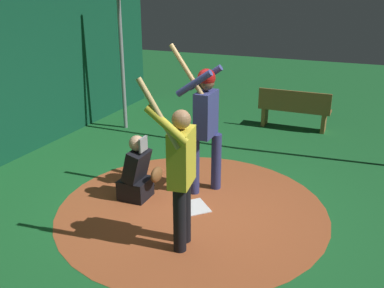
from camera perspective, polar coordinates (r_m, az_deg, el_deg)
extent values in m
plane|color=#195B28|center=(5.90, 0.00, -8.66)|extent=(26.03, 26.03, 0.00)
cylinder|color=#9E4C28|center=(5.90, 0.00, -8.63)|extent=(3.69, 3.69, 0.01)
cube|color=white|center=(5.89, 0.00, -8.56)|extent=(0.59, 0.59, 0.01)
cylinder|color=navy|center=(6.28, 3.29, -2.40)|extent=(0.15, 0.15, 0.87)
cylinder|color=navy|center=(6.13, 0.31, -2.97)|extent=(0.15, 0.15, 0.87)
cube|color=navy|center=(5.94, 1.90, 4.04)|extent=(0.22, 0.44, 0.65)
cylinder|color=navy|center=(6.04, 1.75, 8.91)|extent=(0.52, 0.09, 0.40)
cylinder|color=navy|center=(5.68, 0.27, 8.16)|extent=(0.52, 0.09, 0.40)
sphere|color=brown|center=(5.83, 1.95, 8.32)|extent=(0.22, 0.22, 0.22)
sphere|color=#A51414|center=(5.81, 1.96, 8.91)|extent=(0.25, 0.25, 0.25)
cylinder|color=tan|center=(5.76, -0.58, 9.72)|extent=(0.54, 0.06, 0.73)
cube|color=black|center=(6.17, -7.64, -5.92)|extent=(0.40, 0.40, 0.29)
cube|color=black|center=(6.00, -7.48, -2.85)|extent=(0.31, 0.40, 0.48)
sphere|color=tan|center=(5.86, -7.46, 0.09)|extent=(0.22, 0.22, 0.22)
cube|color=gray|center=(5.81, -6.61, -0.04)|extent=(0.03, 0.20, 0.20)
ellipsoid|color=brown|center=(5.97, -4.81, -4.14)|extent=(0.12, 0.28, 0.22)
cylinder|color=black|center=(5.02, -1.01, -9.03)|extent=(0.15, 0.15, 0.81)
cylinder|color=black|center=(4.86, -1.67, -10.16)|extent=(0.15, 0.15, 0.81)
cube|color=gold|center=(4.62, -1.41, -1.81)|extent=(0.28, 0.45, 0.64)
cylinder|color=gold|center=(4.78, -0.74, -0.36)|extent=(0.09, 0.09, 0.54)
cylinder|color=gold|center=(4.31, -3.49, 2.57)|extent=(0.48, 0.16, 0.41)
sphere|color=#9E704C|center=(4.47, -1.46, 3.34)|extent=(0.21, 0.21, 0.21)
cylinder|color=tan|center=(4.31, -4.53, 4.08)|extent=(0.47, 0.13, 0.74)
cylinder|color=gray|center=(8.87, -9.50, 12.19)|extent=(0.08, 0.08, 3.24)
cube|color=olive|center=(9.23, 13.65, 4.62)|extent=(1.49, 0.36, 0.05)
cube|color=olive|center=(9.02, 13.59, 5.73)|extent=(1.49, 0.04, 0.40)
cube|color=olive|center=(9.41, 9.80, 3.77)|extent=(0.08, 0.32, 0.40)
cube|color=olive|center=(9.22, 17.34, 2.77)|extent=(0.08, 0.32, 0.40)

